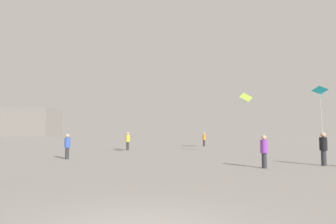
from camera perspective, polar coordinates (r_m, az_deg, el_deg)
person_in_purple at (r=15.23m, az=19.10°, el=-7.37°), size 0.37×0.37×1.70m
person_in_black at (r=17.67m, az=29.27°, el=-6.34°), size 0.40×0.40×1.83m
person_in_orange at (r=35.60m, az=7.40°, el=-5.42°), size 0.38×0.38×1.75m
person_in_blue at (r=20.24m, az=-19.96°, el=-6.43°), size 0.37×0.37×1.71m
person_in_yellow at (r=28.28m, az=-8.27°, el=-5.76°), size 0.39×0.39×1.79m
kite_cyan_delta at (r=30.26m, az=28.74°, el=3.74°), size 6.40×11.92×4.87m
kite_lime_delta at (r=29.92m, az=15.61°, el=2.78°), size 4.42×7.24×4.48m
building_left_hall at (r=112.79m, az=-27.98°, el=-1.92°), size 25.34×13.14×9.98m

